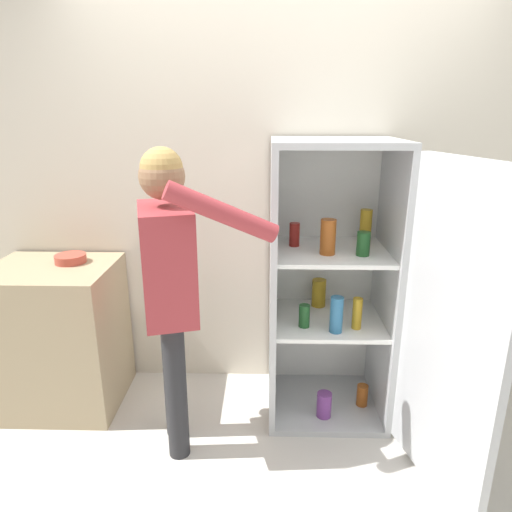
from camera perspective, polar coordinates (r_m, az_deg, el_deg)
name	(u,v)px	position (r m, az deg, el deg)	size (l,w,h in m)	color
ground_plane	(278,477)	(2.59, 2.72, -25.83)	(12.00, 12.00, 0.00)	beige
wall_back	(278,195)	(2.91, 2.71, 7.57)	(7.00, 0.06, 2.55)	beige
refrigerator	(351,291)	(2.63, 11.74, -4.30)	(0.91, 1.30, 1.64)	#B7BABC
person	(170,270)	(2.31, -10.75, -1.72)	(0.73, 0.57, 1.63)	#262628
counter	(59,336)	(3.12, -23.46, -9.16)	(0.73, 0.61, 0.91)	tan
bowl	(71,259)	(2.98, -22.17, -0.29)	(0.18, 0.18, 0.05)	#B24738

